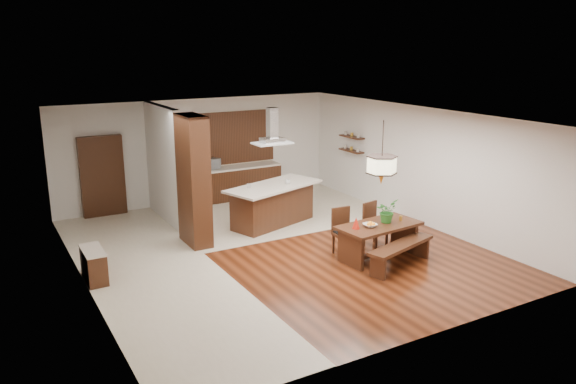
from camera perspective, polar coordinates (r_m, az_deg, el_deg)
room_shell at (r=11.82m, az=-1.27°, el=3.62°), size 9.00×9.04×2.92m
tile_hallway at (r=11.43m, az=-13.53°, el=-8.01°), size 2.50×9.00×0.01m
tile_kitchen at (r=15.03m, az=-1.59°, el=-2.00°), size 5.50×4.00×0.01m
soffit_band at (r=11.69m, az=-1.29°, el=7.58°), size 8.00×9.00×0.02m
partition_pier at (r=12.46m, az=-9.57°, el=1.12°), size 0.45×1.00×2.90m
partition_stub at (r=14.40m, az=-12.50°, el=2.83°), size 0.18×2.40×2.90m
hallway_console at (r=11.28m, az=-19.12°, el=-7.04°), size 0.37×0.88×0.63m
hallway_doorway at (r=15.23m, az=-18.34°, el=1.52°), size 1.10×0.20×2.10m
rear_counter at (r=16.27m, az=-5.21°, el=0.97°), size 2.60×0.62×0.95m
kitchen_window at (r=16.25m, az=-5.70°, el=5.53°), size 2.60×0.08×1.50m
shelf_lower at (r=16.14m, az=6.45°, el=4.19°), size 0.26×0.90×0.04m
shelf_upper at (r=16.08m, az=6.49°, el=5.59°), size 0.26×0.90×0.04m
dining_table at (r=11.85m, az=9.20°, el=-4.14°), size 1.85×1.06×0.74m
dining_bench at (r=11.54m, az=11.38°, el=-6.34°), size 1.82×0.87×0.50m
dining_chair_left at (r=11.95m, az=5.85°, el=-4.08°), size 0.47×0.47×1.00m
dining_chair_right at (r=12.53m, az=8.92°, el=-3.33°), size 0.51×0.51×0.98m
pendant_lantern at (r=11.42m, az=9.56°, el=3.96°), size 0.64×0.64×1.31m
foliage_plant at (r=11.87m, az=9.99°, el=-1.91°), size 0.56×0.53×0.49m
fruit_bowl at (r=11.58m, az=8.33°, el=-3.37°), size 0.29×0.29×0.07m
napkin_cone at (r=11.41m, az=6.93°, el=-3.13°), size 0.18×0.18×0.24m
gold_ornament at (r=12.12m, az=11.38°, el=-2.61°), size 0.07×0.07×0.10m
kitchen_island at (r=13.85m, az=-1.55°, el=-1.25°), size 2.68×1.79×1.02m
range_hood at (r=13.45m, az=-1.62°, el=6.73°), size 0.90×0.55×0.87m
island_cup at (r=13.79m, az=-0.04°, el=1.03°), size 0.14×0.14×0.10m
microwave at (r=15.86m, az=-7.94°, el=2.82°), size 0.62×0.53×0.29m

